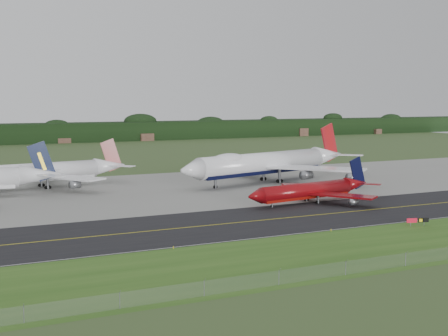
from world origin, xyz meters
TOP-DOWN VIEW (x-y plane):
  - ground at (0.00, 0.00)m, footprint 600.00×600.00m
  - grass_verge at (0.00, -35.00)m, footprint 400.00×30.00m
  - taxiway at (0.00, -4.00)m, footprint 400.00×32.00m
  - apron at (0.00, 51.00)m, footprint 400.00×78.00m
  - taxiway_centreline at (0.00, -4.00)m, footprint 400.00×0.40m
  - taxiway_edge_line at (0.00, -19.50)m, footprint 400.00×0.25m
  - perimeter_fence at (0.00, -48.00)m, footprint 320.00×0.10m
  - horizon_treeline at (0.00, 273.76)m, footprint 700.00×25.00m
  - jet_ba_747 at (25.11, 51.50)m, footprint 72.71×58.92m
  - jet_red_737 at (15.86, 11.91)m, footprint 41.72×33.64m
  - jet_star_tail at (-43.37, 70.07)m, footprint 54.69×45.31m
  - taxiway_sign at (18.92, -24.02)m, footprint 4.97×1.47m
  - edge_marker_left at (-35.91, -20.50)m, footprint 0.16×0.16m
  - edge_marker_center at (-1.13, -20.50)m, footprint 0.16×0.16m

SIDE VIEW (x-z plane):
  - ground at x=0.00m, z-range 0.00..0.00m
  - grass_verge at x=0.00m, z-range 0.00..0.01m
  - apron at x=0.00m, z-range 0.00..0.01m
  - taxiway at x=0.00m, z-range 0.00..0.02m
  - taxiway_centreline at x=0.00m, z-range 0.03..0.03m
  - taxiway_edge_line at x=0.00m, z-range 0.03..0.03m
  - edge_marker_left at x=-35.91m, z-range 0.00..0.50m
  - edge_marker_center at x=-1.13m, z-range 0.00..0.50m
  - perimeter_fence at x=0.00m, z-range -158.90..161.10m
  - taxiway_sign at x=18.92m, z-range 0.35..2.04m
  - jet_red_737 at x=15.86m, z-range -2.52..8.76m
  - jet_star_tail at x=-43.37m, z-range -2.41..12.03m
  - horizon_treeline at x=0.00m, z-range -0.53..11.47m
  - jet_ba_747 at x=25.11m, z-range -2.97..15.63m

